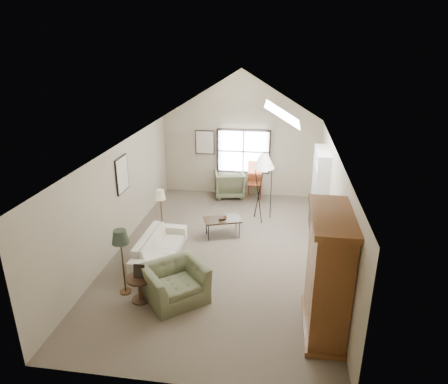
# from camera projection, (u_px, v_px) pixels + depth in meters

# --- Properties ---
(room_shell) EXTENTS (5.01, 8.01, 4.00)m
(room_shell) POSITION_uv_depth(u_px,v_px,m) (221.00, 119.00, 8.46)
(room_shell) COLOR brown
(room_shell) RESTS_ON ground
(window) EXTENTS (1.72, 0.08, 1.42)m
(window) POSITION_uv_depth(u_px,v_px,m) (243.00, 151.00, 12.74)
(window) COLOR black
(window) RESTS_ON room_shell
(skylight) EXTENTS (0.80, 1.20, 0.52)m
(skylight) POSITION_uv_depth(u_px,v_px,m) (283.00, 113.00, 9.11)
(skylight) COLOR white
(skylight) RESTS_ON room_shell
(wall_art) EXTENTS (1.97, 3.71, 0.88)m
(wall_art) POSITION_uv_depth(u_px,v_px,m) (165.00, 158.00, 11.04)
(wall_art) COLOR black
(wall_art) RESTS_ON room_shell
(armoire) EXTENTS (0.60, 1.50, 2.20)m
(armoire) POSITION_uv_depth(u_px,v_px,m) (328.00, 274.00, 6.70)
(armoire) COLOR brown
(armoire) RESTS_ON ground
(tv_alcove) EXTENTS (0.32, 1.30, 2.10)m
(tv_alcove) POSITION_uv_depth(u_px,v_px,m) (320.00, 189.00, 10.36)
(tv_alcove) COLOR white
(tv_alcove) RESTS_ON ground
(media_console) EXTENTS (0.34, 1.18, 0.60)m
(media_console) POSITION_uv_depth(u_px,v_px,m) (316.00, 219.00, 10.66)
(media_console) COLOR #382316
(media_console) RESTS_ON ground
(tv_panel) EXTENTS (0.05, 0.90, 0.55)m
(tv_panel) POSITION_uv_depth(u_px,v_px,m) (318.00, 198.00, 10.44)
(tv_panel) COLOR black
(tv_panel) RESTS_ON media_console
(sofa) EXTENTS (0.83, 2.05, 0.60)m
(sofa) POSITION_uv_depth(u_px,v_px,m) (160.00, 247.00, 9.23)
(sofa) COLOR beige
(sofa) RESTS_ON ground
(armchair_near) EXTENTS (1.49, 1.47, 0.73)m
(armchair_near) POSITION_uv_depth(u_px,v_px,m) (176.00, 283.00, 7.75)
(armchair_near) COLOR #646C4C
(armchair_near) RESTS_ON ground
(armchair_far) EXTENTS (1.09, 1.11, 0.85)m
(armchair_far) POSITION_uv_depth(u_px,v_px,m) (229.00, 184.00, 12.92)
(armchair_far) COLOR #5D5F42
(armchair_far) RESTS_ON ground
(coffee_table) EXTENTS (1.06, 0.80, 0.48)m
(coffee_table) POSITION_uv_depth(u_px,v_px,m) (223.00, 227.00, 10.32)
(coffee_table) COLOR #382816
(coffee_table) RESTS_ON ground
(bowl) EXTENTS (0.29, 0.29, 0.06)m
(bowl) POSITION_uv_depth(u_px,v_px,m) (223.00, 218.00, 10.23)
(bowl) COLOR #3E2519
(bowl) RESTS_ON coffee_table
(side_table) EXTENTS (0.52, 0.52, 0.51)m
(side_table) POSITION_uv_depth(u_px,v_px,m) (141.00, 289.00, 7.75)
(side_table) COLOR #3E2119
(side_table) RESTS_ON ground
(side_chair) EXTENTS (0.49, 0.49, 1.16)m
(side_chair) POSITION_uv_depth(u_px,v_px,m) (255.00, 180.00, 12.75)
(side_chair) COLOR brown
(side_chair) RESTS_ON ground
(tripod_lamp) EXTENTS (0.68, 0.68, 1.97)m
(tripod_lamp) POSITION_uv_depth(u_px,v_px,m) (263.00, 187.00, 10.99)
(tripod_lamp) COLOR silver
(tripod_lamp) RESTS_ON ground
(dark_lamp) EXTENTS (0.35, 0.35, 1.42)m
(dark_lamp) POSITION_uv_depth(u_px,v_px,m) (123.00, 262.00, 7.83)
(dark_lamp) COLOR #232A1E
(dark_lamp) RESTS_ON ground
(tan_lamp) EXTENTS (0.26, 0.26, 1.28)m
(tan_lamp) POSITION_uv_depth(u_px,v_px,m) (161.00, 212.00, 10.26)
(tan_lamp) COLOR tan
(tan_lamp) RESTS_ON ground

